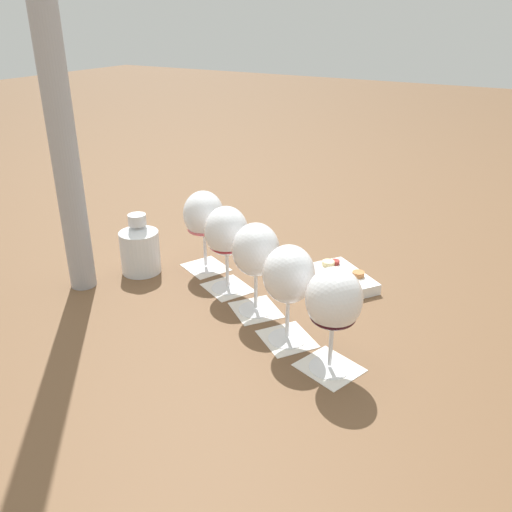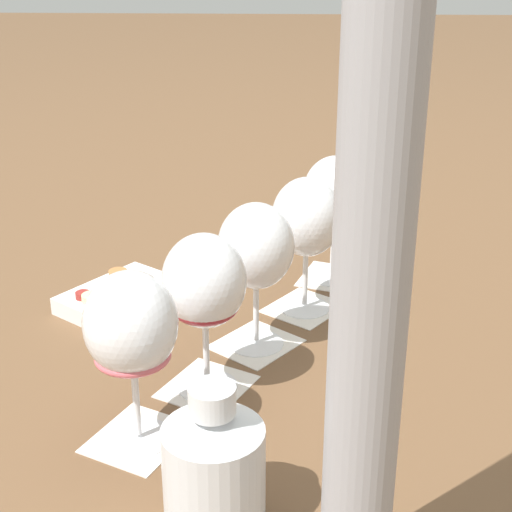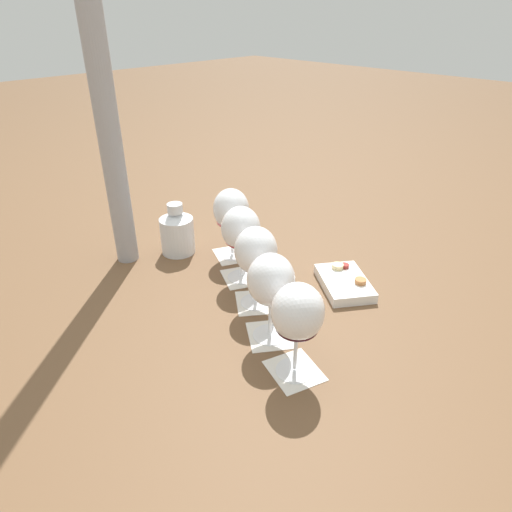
{
  "view_description": "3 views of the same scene",
  "coord_description": "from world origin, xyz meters",
  "px_view_note": "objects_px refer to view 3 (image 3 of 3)",
  "views": [
    {
      "loc": [
        0.5,
        -0.86,
        0.58
      ],
      "look_at": [
        0.0,
        -0.0,
        0.13
      ],
      "focal_mm": 38.0,
      "sensor_mm": 36.0,
      "label": 1
    },
    {
      "loc": [
        -0.91,
        -0.04,
        0.52
      ],
      "look_at": [
        0.0,
        -0.0,
        0.13
      ],
      "focal_mm": 55.0,
      "sensor_mm": 36.0,
      "label": 2
    },
    {
      "loc": [
        0.63,
        -0.63,
        0.62
      ],
      "look_at": [
        0.0,
        -0.0,
        0.13
      ],
      "focal_mm": 32.0,
      "sensor_mm": 36.0,
      "label": 3
    }
  ],
  "objects_px": {
    "wine_glass_4": "(297,316)",
    "snack_dish": "(344,282)",
    "wine_glass_1": "(241,231)",
    "umbrella_pole": "(97,59)",
    "wine_glass_0": "(231,212)",
    "wine_glass_2": "(256,253)",
    "ceramic_vase": "(177,232)",
    "wine_glass_3": "(271,283)"
  },
  "relations": [
    {
      "from": "wine_glass_2",
      "to": "wine_glass_3",
      "type": "bearing_deg",
      "value": -31.8
    },
    {
      "from": "wine_glass_2",
      "to": "wine_glass_4",
      "type": "distance_m",
      "value": 0.25
    },
    {
      "from": "snack_dish",
      "to": "umbrella_pole",
      "type": "distance_m",
      "value": 0.78
    },
    {
      "from": "wine_glass_1",
      "to": "wine_glass_3",
      "type": "relative_size",
      "value": 1.0
    },
    {
      "from": "wine_glass_3",
      "to": "ceramic_vase",
      "type": "distance_m",
      "value": 0.46
    },
    {
      "from": "wine_glass_4",
      "to": "ceramic_vase",
      "type": "bearing_deg",
      "value": 166.26
    },
    {
      "from": "ceramic_vase",
      "to": "snack_dish",
      "type": "bearing_deg",
      "value": 22.04
    },
    {
      "from": "wine_glass_0",
      "to": "umbrella_pole",
      "type": "relative_size",
      "value": 0.19
    },
    {
      "from": "wine_glass_4",
      "to": "snack_dish",
      "type": "height_order",
      "value": "wine_glass_4"
    },
    {
      "from": "wine_glass_1",
      "to": "umbrella_pole",
      "type": "distance_m",
      "value": 0.51
    },
    {
      "from": "wine_glass_0",
      "to": "wine_glass_2",
      "type": "relative_size",
      "value": 1.0
    },
    {
      "from": "wine_glass_1",
      "to": "wine_glass_2",
      "type": "distance_m",
      "value": 0.11
    },
    {
      "from": "wine_glass_1",
      "to": "wine_glass_2",
      "type": "bearing_deg",
      "value": -26.59
    },
    {
      "from": "wine_glass_4",
      "to": "snack_dish",
      "type": "distance_m",
      "value": 0.35
    },
    {
      "from": "snack_dish",
      "to": "umbrella_pole",
      "type": "height_order",
      "value": "umbrella_pole"
    },
    {
      "from": "wine_glass_3",
      "to": "wine_glass_4",
      "type": "distance_m",
      "value": 0.12
    },
    {
      "from": "wine_glass_1",
      "to": "ceramic_vase",
      "type": "distance_m",
      "value": 0.24
    },
    {
      "from": "umbrella_pole",
      "to": "ceramic_vase",
      "type": "bearing_deg",
      "value": 60.57
    },
    {
      "from": "wine_glass_0",
      "to": "wine_glass_2",
      "type": "distance_m",
      "value": 0.24
    },
    {
      "from": "wine_glass_2",
      "to": "ceramic_vase",
      "type": "distance_m",
      "value": 0.34
    },
    {
      "from": "ceramic_vase",
      "to": "snack_dish",
      "type": "distance_m",
      "value": 0.48
    },
    {
      "from": "wine_glass_1",
      "to": "snack_dish",
      "type": "xyz_separation_m",
      "value": [
        0.21,
        0.15,
        -0.12
      ]
    },
    {
      "from": "ceramic_vase",
      "to": "umbrella_pole",
      "type": "bearing_deg",
      "value": -119.43
    },
    {
      "from": "snack_dish",
      "to": "wine_glass_3",
      "type": "bearing_deg",
      "value": -90.31
    },
    {
      "from": "umbrella_pole",
      "to": "wine_glass_2",
      "type": "bearing_deg",
      "value": 14.17
    },
    {
      "from": "wine_glass_3",
      "to": "umbrella_pole",
      "type": "relative_size",
      "value": 0.19
    },
    {
      "from": "wine_glass_3",
      "to": "wine_glass_4",
      "type": "xyz_separation_m",
      "value": [
        0.11,
        -0.04,
        0.0
      ]
    },
    {
      "from": "wine_glass_1",
      "to": "wine_glass_2",
      "type": "xyz_separation_m",
      "value": [
        0.1,
        -0.05,
        0.0
      ]
    },
    {
      "from": "snack_dish",
      "to": "wine_glass_1",
      "type": "bearing_deg",
      "value": -145.22
    },
    {
      "from": "wine_glass_3",
      "to": "wine_glass_0",
      "type": "bearing_deg",
      "value": 150.0
    },
    {
      "from": "wine_glass_4",
      "to": "umbrella_pole",
      "type": "xyz_separation_m",
      "value": [
        -0.62,
        0.01,
        0.38
      ]
    },
    {
      "from": "wine_glass_2",
      "to": "snack_dish",
      "type": "xyz_separation_m",
      "value": [
        0.11,
        0.2,
        -0.12
      ]
    },
    {
      "from": "wine_glass_2",
      "to": "ceramic_vase",
      "type": "height_order",
      "value": "wine_glass_2"
    },
    {
      "from": "wine_glass_1",
      "to": "umbrella_pole",
      "type": "xyz_separation_m",
      "value": [
        -0.3,
        -0.15,
        0.38
      ]
    },
    {
      "from": "wine_glass_4",
      "to": "wine_glass_0",
      "type": "bearing_deg",
      "value": 151.79
    },
    {
      "from": "wine_glass_0",
      "to": "wine_glass_4",
      "type": "height_order",
      "value": "same"
    },
    {
      "from": "wine_glass_2",
      "to": "wine_glass_3",
      "type": "xyz_separation_m",
      "value": [
        0.11,
        -0.07,
        -0.0
      ]
    },
    {
      "from": "ceramic_vase",
      "to": "wine_glass_4",
      "type": "bearing_deg",
      "value": -13.74
    },
    {
      "from": "wine_glass_2",
      "to": "umbrella_pole",
      "type": "bearing_deg",
      "value": -165.83
    },
    {
      "from": "wine_glass_0",
      "to": "wine_glass_1",
      "type": "xyz_separation_m",
      "value": [
        0.11,
        -0.06,
        -0.0
      ]
    },
    {
      "from": "wine_glass_2",
      "to": "ceramic_vase",
      "type": "bearing_deg",
      "value": 176.35
    },
    {
      "from": "wine_glass_2",
      "to": "snack_dish",
      "type": "height_order",
      "value": "wine_glass_2"
    }
  ]
}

